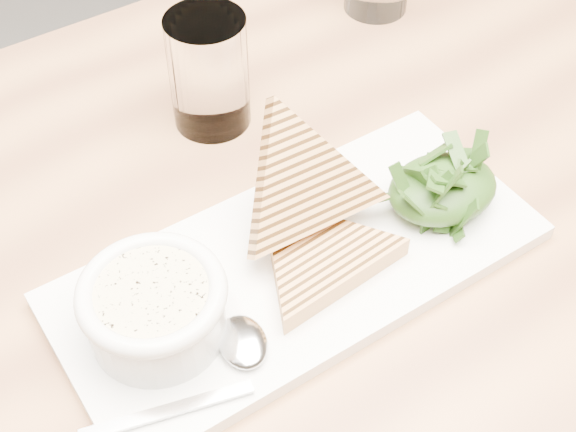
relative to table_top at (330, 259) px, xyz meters
name	(u,v)px	position (x,y,z in m)	size (l,w,h in m)	color
table_top	(330,259)	(0.00, 0.00, 0.00)	(1.31, 0.87, 0.04)	#A46E44
table_leg_br	(511,117)	(0.61, 0.39, -0.37)	(0.06, 0.06, 0.71)	#A46E44
platter	(299,265)	(-0.04, -0.01, 0.03)	(0.41, 0.19, 0.02)	white
soup_bowl	(156,314)	(-0.17, -0.02, 0.06)	(0.11, 0.11, 0.04)	white
soup	(152,294)	(-0.17, -0.02, 0.08)	(0.09, 0.09, 0.01)	beige
bowl_rim	(151,292)	(-0.17, -0.02, 0.08)	(0.11, 0.11, 0.01)	white
sandwich_flat	(319,257)	(-0.03, -0.02, 0.04)	(0.15, 0.15, 0.02)	tan
sandwich_lean	(304,185)	(-0.02, 0.02, 0.09)	(0.15, 0.15, 0.08)	tan
salad_base	(442,188)	(0.10, -0.01, 0.05)	(0.10, 0.08, 0.04)	black
arugula_pile	(444,183)	(0.10, -0.01, 0.06)	(0.11, 0.10, 0.05)	#32531B
spoon_bowl	(243,342)	(-0.12, -0.07, 0.04)	(0.04, 0.05, 0.01)	silver
spoon_handle	(168,411)	(-0.19, -0.10, 0.04)	(0.13, 0.01, 0.00)	silver
glass_near	(209,72)	(-0.02, 0.20, 0.08)	(0.08, 0.08, 0.12)	white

